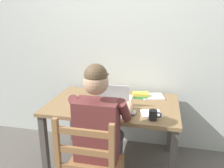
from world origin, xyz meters
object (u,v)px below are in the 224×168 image
coffee_mug_dark (91,88)px  laptop (110,105)px  computer_mouse (133,112)px  coffee_mug_white (107,96)px  book_stack_main (141,95)px  desk (113,111)px  coffee_mug_spare (153,115)px  seated_person (101,127)px

coffee_mug_dark → laptop: bearing=-53.0°
computer_mouse → coffee_mug_white: bearing=138.7°
laptop → book_stack_main: bearing=58.1°
desk → coffee_mug_dark: bearing=139.9°
desk → computer_mouse: (0.24, -0.22, 0.11)m
desk → coffee_mug_dark: coffee_mug_dark is taller
coffee_mug_dark → coffee_mug_white: bearing=-41.4°
coffee_mug_dark → coffee_mug_spare: coffee_mug_dark is taller
desk → coffee_mug_spare: size_ratio=11.99×
laptop → seated_person: bearing=-92.3°
computer_mouse → coffee_mug_spare: coffee_mug_spare is taller
computer_mouse → coffee_mug_dark: size_ratio=0.91×
desk → seated_person: bearing=-90.0°
seated_person → book_stack_main: 0.76m
coffee_mug_white → book_stack_main: coffee_mug_white is taller
desk → coffee_mug_spare: (0.42, -0.30, 0.13)m
coffee_mug_dark → book_stack_main: size_ratio=0.60×
coffee_mug_spare → book_stack_main: 0.55m
laptop → computer_mouse: (0.22, -0.05, -0.04)m
desk → computer_mouse: bearing=-43.1°
computer_mouse → coffee_mug_dark: coffee_mug_dark is taller
desk → book_stack_main: bearing=40.7°
seated_person → computer_mouse: (0.24, 0.27, 0.04)m
seated_person → computer_mouse: seated_person is taller
coffee_mug_spare → book_stack_main: (-0.16, 0.52, -0.02)m
coffee_mug_white → coffee_mug_spare: 0.62m
laptop → coffee_mug_white: (-0.09, 0.23, -0.01)m
desk → laptop: 0.23m
desk → book_stack_main: book_stack_main is taller
desk → coffee_mug_dark: 0.44m
desk → coffee_mug_dark: size_ratio=12.00×
coffee_mug_spare → book_stack_main: size_ratio=0.60×
coffee_mug_spare → book_stack_main: coffee_mug_spare is taller
coffee_mug_spare → coffee_mug_dark: bearing=142.4°
laptop → coffee_mug_spare: 0.43m
seated_person → computer_mouse: bearing=48.6°
desk → book_stack_main: 0.36m
computer_mouse → coffee_mug_dark: (-0.56, 0.49, 0.04)m
computer_mouse → book_stack_main: 0.44m
computer_mouse → book_stack_main: book_stack_main is taller
desk → coffee_mug_spare: 0.54m
book_stack_main → coffee_mug_spare: bearing=-72.8°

